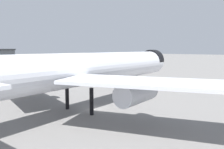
# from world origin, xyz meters

# --- Properties ---
(ground) EXTENTS (900.00, 900.00, 0.00)m
(ground) POSITION_xyz_m (0.00, 0.00, 0.00)
(ground) COLOR slate
(airliner_near_gate) EXTENTS (64.57, 59.09, 18.17)m
(airliner_near_gate) POSITION_xyz_m (-1.24, 0.95, 8.00)
(airliner_near_gate) COLOR silver
(airliner_near_gate) RESTS_ON ground
(baggage_cart_trailing) EXTENTS (2.83, 2.87, 1.82)m
(baggage_cart_trailing) POSITION_xyz_m (36.45, 4.79, 0.98)
(baggage_cart_trailing) COLOR black
(baggage_cart_trailing) RESTS_ON ground
(traffic_cone_near_nose) EXTENTS (0.46, 0.46, 0.57)m
(traffic_cone_near_nose) POSITION_xyz_m (11.17, 35.32, 0.29)
(traffic_cone_near_nose) COLOR #F2600C
(traffic_cone_near_nose) RESTS_ON ground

